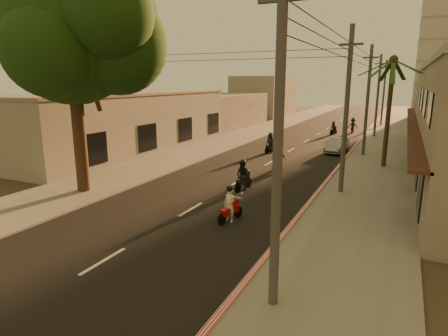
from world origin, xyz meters
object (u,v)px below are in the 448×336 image
at_px(palm_tree, 393,66).
at_px(scooter_far_b, 353,126).
at_px(scooter_mid_b, 279,160).
at_px(scooter_far_c, 333,128).
at_px(scooter_red, 230,206).
at_px(scooter_mid_a, 243,176).
at_px(broadleaf_tree, 78,35).
at_px(parked_car, 337,145).
at_px(scooter_far_a, 270,143).

bearing_deg(palm_tree, scooter_far_b, 103.49).
xyz_separation_m(scooter_mid_b, scooter_far_c, (0.24, 20.70, -0.07)).
bearing_deg(scooter_mid_b, palm_tree, 18.03).
xyz_separation_m(scooter_red, scooter_far_c, (-0.76, 31.08, -0.03)).
bearing_deg(scooter_mid_b, scooter_mid_a, -108.25).
xyz_separation_m(scooter_red, scooter_far_b, (1.15, 33.22, 0.11)).
relative_size(scooter_mid_b, scooter_far_c, 1.11).
relative_size(broadleaf_tree, parked_car, 3.00).
distance_m(palm_tree, scooter_red, 16.90).
bearing_deg(parked_car, palm_tree, -45.18).
height_order(palm_tree, parked_car, palm_tree).
xyz_separation_m(scooter_mid_a, scooter_far_a, (-2.37, 11.90, -0.01)).
distance_m(scooter_red, scooter_far_a, 17.10).
height_order(scooter_red, scooter_far_c, scooter_red).
distance_m(broadleaf_tree, scooter_mid_a, 11.53).
relative_size(scooter_mid_a, scooter_far_c, 1.18).
bearing_deg(scooter_red, scooter_mid_b, 109.30).
relative_size(scooter_far_b, scooter_far_c, 1.21).
height_order(scooter_red, scooter_far_a, scooter_far_a).
height_order(broadleaf_tree, scooter_mid_b, broadleaf_tree).
distance_m(scooter_red, scooter_far_b, 33.24).
height_order(broadleaf_tree, scooter_mid_a, broadleaf_tree).
bearing_deg(scooter_mid_b, broadleaf_tree, -144.18).
bearing_deg(scooter_far_a, broadleaf_tree, -96.52).
height_order(broadleaf_tree, scooter_far_c, broadleaf_tree).
distance_m(scooter_red, scooter_far_c, 31.09).
distance_m(palm_tree, scooter_far_c, 18.80).
distance_m(scooter_mid_a, scooter_far_a, 12.13).
bearing_deg(scooter_far_b, broadleaf_tree, -109.13).
height_order(scooter_red, scooter_mid_a, scooter_mid_a).
bearing_deg(broadleaf_tree, scooter_red, -4.73).
height_order(palm_tree, scooter_far_a, palm_tree).
bearing_deg(broadleaf_tree, scooter_far_a, 71.75).
distance_m(scooter_mid_a, scooter_far_c, 26.29).
xyz_separation_m(palm_tree, parked_car, (-4.05, 4.65, -6.50)).
relative_size(scooter_far_b, parked_car, 0.47).
relative_size(broadleaf_tree, scooter_far_c, 7.69).
relative_size(scooter_red, parked_car, 0.42).
xyz_separation_m(scooter_far_b, parked_car, (0.41, -13.97, -0.20)).
xyz_separation_m(palm_tree, scooter_far_a, (-9.35, 2.09, -6.33)).
bearing_deg(scooter_far_a, scooter_mid_b, -54.83).
bearing_deg(scooter_red, scooter_far_c, 105.18).
bearing_deg(scooter_far_b, scooter_far_a, -108.25).
xyz_separation_m(palm_tree, scooter_mid_a, (-6.98, -9.81, -6.32)).
bearing_deg(parked_car, scooter_mid_a, -97.72).
distance_m(broadleaf_tree, scooter_far_a, 18.46).
relative_size(scooter_far_a, parked_car, 0.45).
height_order(broadleaf_tree, scooter_far_a, broadleaf_tree).
xyz_separation_m(scooter_red, scooter_mid_a, (-1.37, 4.79, 0.08)).
height_order(broadleaf_tree, scooter_red, broadleaf_tree).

